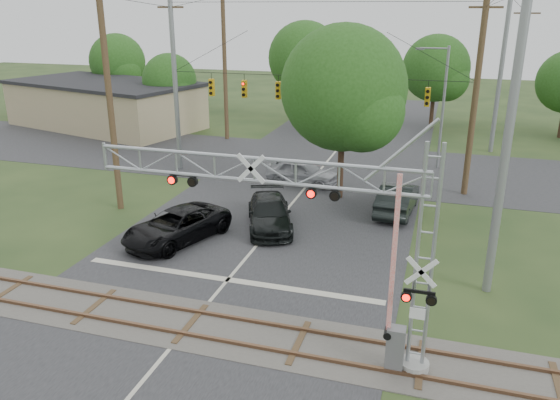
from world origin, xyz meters
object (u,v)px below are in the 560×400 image
(crossing_gantry, at_px, (317,225))
(sedan_silver, at_px, (302,172))
(traffic_signal_span, at_px, (327,92))
(streetlight, at_px, (441,102))
(commercial_building, at_px, (105,104))
(pickup_black, at_px, (177,226))
(car_dark, at_px, (269,213))

(crossing_gantry, relative_size, sedan_silver, 2.36)
(traffic_signal_span, distance_m, streetlight, 8.69)
(traffic_signal_span, bearing_deg, commercial_building, 155.09)
(crossing_gantry, bearing_deg, sedan_silver, 106.04)
(pickup_black, bearing_deg, car_dark, 58.13)
(car_dark, xyz_separation_m, streetlight, (7.73, 13.90, 3.89))
(crossing_gantry, height_order, pickup_black, crossing_gantry)
(car_dark, xyz_separation_m, commercial_building, (-22.58, 19.45, 1.36))
(traffic_signal_span, bearing_deg, streetlight, 38.85)
(pickup_black, xyz_separation_m, car_dark, (3.74, 2.94, -0.02))
(traffic_signal_span, distance_m, pickup_black, 13.34)
(crossing_gantry, height_order, traffic_signal_span, traffic_signal_span)
(pickup_black, distance_m, sedan_silver, 11.08)
(sedan_silver, bearing_deg, commercial_building, 70.50)
(car_dark, relative_size, commercial_building, 0.26)
(sedan_silver, distance_m, streetlight, 10.90)
(sedan_silver, bearing_deg, streetlight, -43.15)
(car_dark, bearing_deg, sedan_silver, 70.84)
(crossing_gantry, relative_size, car_dark, 2.09)
(commercial_building, height_order, streetlight, streetlight)
(commercial_building, bearing_deg, streetlight, 4.32)
(crossing_gantry, xyz_separation_m, streetlight, (2.98, 23.77, 0.14))
(crossing_gantry, height_order, sedan_silver, crossing_gantry)
(streetlight, bearing_deg, car_dark, -119.10)
(crossing_gantry, relative_size, traffic_signal_span, 0.57)
(streetlight, bearing_deg, crossing_gantry, -97.14)
(traffic_signal_span, xyz_separation_m, commercial_building, (-23.61, 10.96, -3.64))
(pickup_black, distance_m, streetlight, 20.74)
(pickup_black, height_order, sedan_silver, sedan_silver)
(sedan_silver, relative_size, streetlight, 0.56)
(sedan_silver, bearing_deg, car_dark, -169.55)
(crossing_gantry, xyz_separation_m, pickup_black, (-8.50, 6.93, -3.74))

